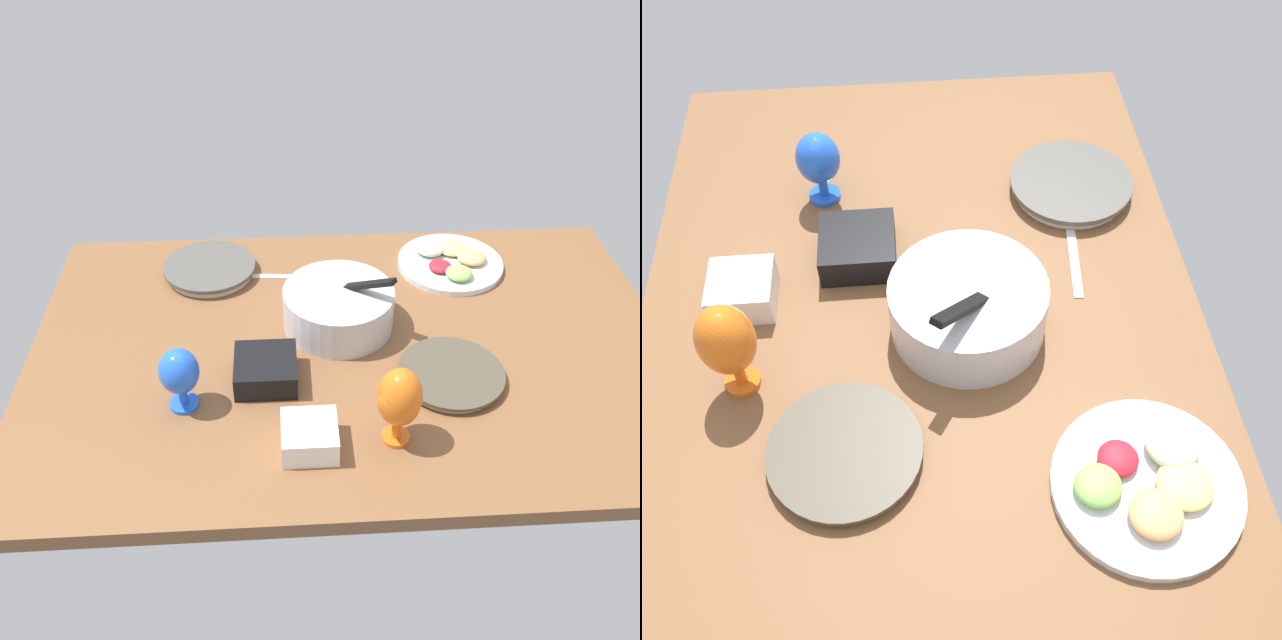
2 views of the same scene
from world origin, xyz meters
The scene contains 10 objects.
ground_plane centered at (0.00, 0.00, -2.00)cm, with size 160.00×104.00×4.00cm, color brown.
dinner_plate_left centered at (-37.40, 33.42, 1.61)cm, with size 25.81×25.81×3.10cm.
dinner_plate_right centered at (21.74, -13.64, 1.25)cm, with size 25.04×25.04×2.41cm.
mixing_bowl centered at (-2.99, 8.34, 5.78)cm, with size 28.12×28.12×17.87cm.
fruit_platter centered at (31.28, 33.20, 1.75)cm, with size 30.00×30.00×5.25cm.
hurricane_glass_orange centered at (6.13, -31.40, 11.93)cm, with size 9.56×9.56×19.33cm.
hurricane_glass_blue centered at (-39.97, -18.60, 9.79)cm, with size 8.92×8.92×15.88cm.
square_bowl_white centered at (-12.35, -32.61, 3.50)cm, with size 11.78×11.78×6.29cm.
square_bowl_black centered at (-21.50, -11.37, 3.52)cm, with size 14.49×14.49×6.32cm.
fork_by_left_plate centered at (-16.52, 30.57, 0.30)cm, with size 18.00×1.80×0.60cm, color silver.
Camera 1 is at (-16.15, -131.17, 112.66)cm, focal length 39.03 mm.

